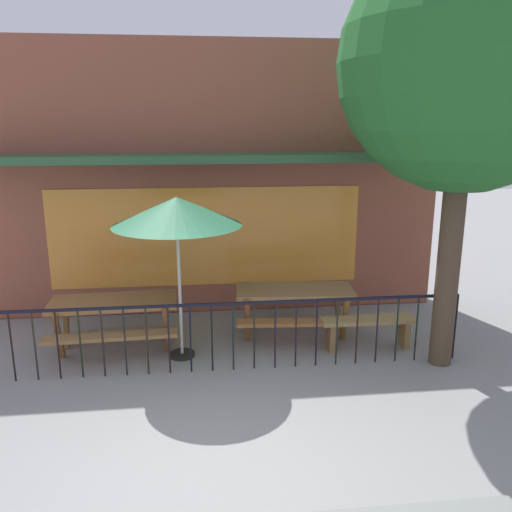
{
  "coord_description": "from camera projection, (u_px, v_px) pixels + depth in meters",
  "views": [
    {
      "loc": [
        -0.15,
        -4.51,
        3.29
      ],
      "look_at": [
        0.64,
        2.42,
        1.49
      ],
      "focal_mm": 36.88,
      "sensor_mm": 36.0,
      "label": 1
    }
  ],
  "objects": [
    {
      "name": "picnic_table_right",
      "position": [
        294.0,
        299.0,
        8.14
      ],
      "size": [
        1.9,
        1.49,
        0.79
      ],
      "color": "olive",
      "rests_on": "ground"
    },
    {
      "name": "patio_fence_front",
      "position": [
        212.0,
        325.0,
        6.96
      ],
      "size": [
        6.85,
        0.04,
        0.97
      ],
      "color": "black",
      "rests_on": "ground"
    },
    {
      "name": "picnic_table_left",
      "position": [
        114.0,
        311.0,
        7.63
      ],
      "size": [
        1.86,
        1.44,
        0.79
      ],
      "color": "#956235",
      "rests_on": "ground"
    },
    {
      "name": "ground",
      "position": [
        220.0,
        464.0,
        5.18
      ],
      "size": [
        40.0,
        40.0,
        0.0
      ],
      "primitive_type": "plane",
      "color": "gray"
    },
    {
      "name": "patio_bench",
      "position": [
        368.0,
        326.0,
        7.74
      ],
      "size": [
        1.4,
        0.33,
        0.48
      ],
      "color": "#9C7E4B",
      "rests_on": "ground"
    },
    {
      "name": "patio_umbrella",
      "position": [
        177.0,
        212.0,
        7.04
      ],
      "size": [
        1.76,
        1.76,
        2.3
      ],
      "color": "black",
      "rests_on": "ground"
    },
    {
      "name": "pub_storefront",
      "position": [
        205.0,
        181.0,
        9.0
      ],
      "size": [
        8.13,
        1.41,
        4.58
      ],
      "color": "#59231A",
      "rests_on": "ground"
    },
    {
      "name": "street_tree",
      "position": [
        467.0,
        65.0,
        6.38
      ],
      "size": [
        3.17,
        3.17,
        5.55
      ],
      "color": "#493928",
      "rests_on": "ground"
    }
  ]
}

